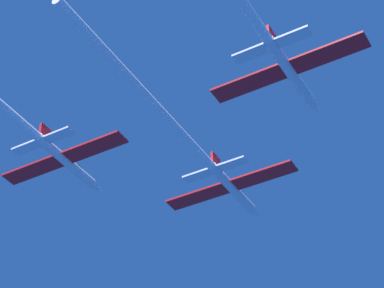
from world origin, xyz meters
TOP-DOWN VIEW (x-y plane):
  - jet_lead at (0.62, -10.33)m, footprint 16.67×41.44m
  - jet_left_wing at (-14.28, -23.91)m, footprint 16.67×42.46m
  - jet_right_wing at (14.73, -25.15)m, footprint 16.67×42.57m

SIDE VIEW (x-z plane):
  - jet_lead at x=0.62m, z-range -1.87..0.89m
  - jet_right_wing at x=14.73m, z-range -1.23..1.53m
  - jet_left_wing at x=-14.28m, z-range -0.79..1.97m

